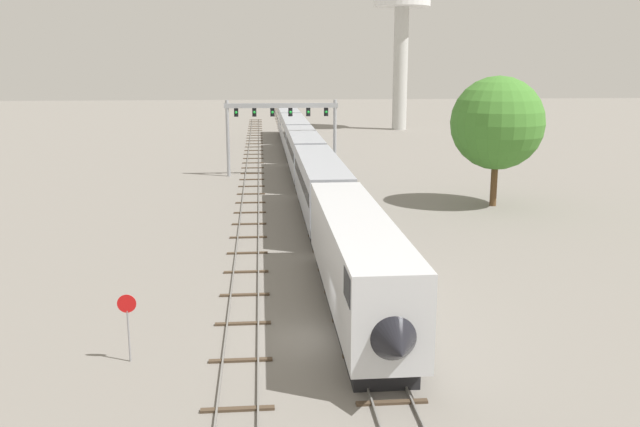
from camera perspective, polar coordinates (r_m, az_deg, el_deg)
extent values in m
plane|color=gray|center=(30.29, 0.12, -10.57)|extent=(400.00, 400.00, 0.00)
cube|color=slate|center=(88.61, -2.56, 4.92)|extent=(0.07, 200.00, 0.16)
cube|color=slate|center=(88.68, -1.63, 4.94)|extent=(0.07, 200.00, 0.16)
cube|color=#473828|center=(25.17, 6.11, -15.62)|extent=(2.60, 0.24, 0.10)
cube|color=#473828|center=(28.70, 4.55, -11.88)|extent=(2.60, 0.24, 0.10)
cube|color=#473828|center=(32.33, 3.37, -8.96)|extent=(2.60, 0.24, 0.10)
cube|color=#473828|center=(36.04, 2.44, -6.64)|extent=(2.60, 0.24, 0.10)
cube|color=#473828|center=(39.81, 1.69, -4.75)|extent=(2.60, 0.24, 0.10)
cube|color=#473828|center=(43.62, 1.08, -3.19)|extent=(2.60, 0.24, 0.10)
cube|color=#473828|center=(47.46, 0.57, -1.88)|extent=(2.60, 0.24, 0.10)
cube|color=#473828|center=(51.33, 0.13, -0.76)|extent=(2.60, 0.24, 0.10)
cube|color=#473828|center=(55.21, -0.25, 0.20)|extent=(2.60, 0.24, 0.10)
cube|color=#473828|center=(59.11, -0.57, 1.03)|extent=(2.60, 0.24, 0.10)
cube|color=#473828|center=(63.02, -0.86, 1.75)|extent=(2.60, 0.24, 0.10)
cube|color=#473828|center=(66.95, -1.11, 2.40)|extent=(2.60, 0.24, 0.10)
cube|color=#473828|center=(70.88, -1.33, 2.97)|extent=(2.60, 0.24, 0.10)
cube|color=#473828|center=(74.82, -1.53, 3.48)|extent=(2.60, 0.24, 0.10)
cube|color=#473828|center=(78.76, -1.71, 3.94)|extent=(2.60, 0.24, 0.10)
cube|color=#473828|center=(82.71, -1.88, 4.36)|extent=(2.60, 0.24, 0.10)
cube|color=#473828|center=(86.66, -2.03, 4.74)|extent=(2.60, 0.24, 0.10)
cube|color=#473828|center=(90.62, -2.16, 5.08)|extent=(2.60, 0.24, 0.10)
cube|color=#473828|center=(94.59, -2.29, 5.40)|extent=(2.60, 0.24, 0.10)
cube|color=#473828|center=(98.55, -2.40, 5.69)|extent=(2.60, 0.24, 0.10)
cube|color=#473828|center=(102.52, -2.51, 5.96)|extent=(2.60, 0.24, 0.10)
cube|color=#473828|center=(106.49, -2.61, 6.20)|extent=(2.60, 0.24, 0.10)
cube|color=#473828|center=(110.46, -2.70, 6.43)|extent=(2.60, 0.24, 0.10)
cube|color=#473828|center=(114.44, -2.78, 6.65)|extent=(2.60, 0.24, 0.10)
cube|color=#473828|center=(118.41, -2.86, 6.85)|extent=(2.60, 0.24, 0.10)
cube|color=#473828|center=(122.39, -2.94, 7.04)|extent=(2.60, 0.24, 0.10)
cube|color=#473828|center=(126.37, -3.01, 7.21)|extent=(2.60, 0.24, 0.10)
cube|color=#473828|center=(130.35, -3.07, 7.38)|extent=(2.60, 0.24, 0.10)
cube|color=#473828|center=(134.33, -3.13, 7.53)|extent=(2.60, 0.24, 0.10)
cube|color=#473828|center=(138.31, -3.19, 7.68)|extent=(2.60, 0.24, 0.10)
cube|color=#473828|center=(142.30, -3.25, 7.81)|extent=(2.60, 0.24, 0.10)
cube|color=#473828|center=(146.28, -3.30, 7.94)|extent=(2.60, 0.24, 0.10)
cube|color=#473828|center=(150.27, -3.35, 8.07)|extent=(2.60, 0.24, 0.10)
cube|color=#473828|center=(154.25, -3.39, 8.18)|extent=(2.60, 0.24, 0.10)
cube|color=#473828|center=(158.24, -3.44, 8.29)|extent=(2.60, 0.24, 0.10)
cube|color=#473828|center=(162.23, -3.48, 8.40)|extent=(2.60, 0.24, 0.10)
cube|color=#473828|center=(166.21, -3.52, 8.50)|extent=(2.60, 0.24, 0.10)
cube|color=#473828|center=(170.20, -3.56, 8.60)|extent=(2.60, 0.24, 0.10)
cube|color=#473828|center=(174.19, -3.60, 8.69)|extent=(2.60, 0.24, 0.10)
cube|color=#473828|center=(178.18, -3.63, 8.77)|extent=(2.60, 0.24, 0.10)
cube|color=#473828|center=(182.17, -3.66, 8.86)|extent=(2.60, 0.24, 0.10)
cube|color=#473828|center=(186.16, -3.70, 8.94)|extent=(2.60, 0.24, 0.10)
cube|color=slate|center=(68.78, -6.40, 2.62)|extent=(0.07, 160.00, 0.16)
cube|color=slate|center=(68.76, -5.20, 2.65)|extent=(0.07, 160.00, 0.16)
cube|color=#473828|center=(24.78, -6.99, -16.13)|extent=(2.60, 0.24, 0.10)
cube|color=#473828|center=(28.36, -6.74, -12.24)|extent=(2.60, 0.24, 0.10)
cube|color=#473828|center=(32.03, -6.54, -9.24)|extent=(2.60, 0.24, 0.10)
cube|color=#473828|center=(35.77, -6.39, -6.86)|extent=(2.60, 0.24, 0.10)
cube|color=#473828|center=(39.57, -6.27, -4.93)|extent=(2.60, 0.24, 0.10)
cube|color=#473828|center=(43.40, -6.17, -3.34)|extent=(2.60, 0.24, 0.10)
cube|color=#473828|center=(47.26, -6.09, -2.01)|extent=(2.60, 0.24, 0.10)
cube|color=#473828|center=(51.14, -6.02, -0.88)|extent=(2.60, 0.24, 0.10)
cube|color=#473828|center=(55.03, -5.96, 0.09)|extent=(2.60, 0.24, 0.10)
cube|color=#473828|center=(58.95, -5.91, 0.93)|extent=(2.60, 0.24, 0.10)
cube|color=#473828|center=(62.87, -5.86, 1.66)|extent=(2.60, 0.24, 0.10)
cube|color=#473828|center=(66.80, -5.82, 2.31)|extent=(2.60, 0.24, 0.10)
cube|color=#473828|center=(70.74, -5.79, 2.89)|extent=(2.60, 0.24, 0.10)
cube|color=#473828|center=(74.69, -5.75, 3.41)|extent=(2.60, 0.24, 0.10)
cube|color=#473828|center=(78.64, -5.73, 3.87)|extent=(2.60, 0.24, 0.10)
cube|color=#473828|center=(82.59, -5.70, 4.29)|extent=(2.60, 0.24, 0.10)
cube|color=#473828|center=(86.55, -5.68, 4.67)|extent=(2.60, 0.24, 0.10)
cube|color=#473828|center=(90.52, -5.65, 5.02)|extent=(2.60, 0.24, 0.10)
cube|color=#473828|center=(94.48, -5.63, 5.34)|extent=(2.60, 0.24, 0.10)
cube|color=#473828|center=(98.45, -5.62, 5.63)|extent=(2.60, 0.24, 0.10)
cube|color=#473828|center=(102.42, -5.60, 5.90)|extent=(2.60, 0.24, 0.10)
cube|color=#473828|center=(106.40, -5.58, 6.15)|extent=(2.60, 0.24, 0.10)
cube|color=#473828|center=(110.37, -5.57, 6.38)|extent=(2.60, 0.24, 0.10)
cube|color=#473828|center=(114.35, -5.55, 6.60)|extent=(2.60, 0.24, 0.10)
cube|color=#473828|center=(118.33, -5.54, 6.80)|extent=(2.60, 0.24, 0.10)
cube|color=#473828|center=(122.31, -5.53, 6.99)|extent=(2.60, 0.24, 0.10)
cube|color=#473828|center=(126.29, -5.52, 7.17)|extent=(2.60, 0.24, 0.10)
cube|color=#473828|center=(130.27, -5.51, 7.33)|extent=(2.60, 0.24, 0.10)
cube|color=#473828|center=(134.26, -5.50, 7.49)|extent=(2.60, 0.24, 0.10)
cube|color=#473828|center=(138.24, -5.49, 7.64)|extent=(2.60, 0.24, 0.10)
cube|color=#473828|center=(142.23, -5.48, 7.77)|extent=(2.60, 0.24, 0.10)
cube|color=#473828|center=(146.21, -5.47, 7.91)|extent=(2.60, 0.24, 0.10)
cube|color=silver|center=(32.63, 3.10, -3.47)|extent=(3.00, 18.59, 3.80)
cone|color=black|center=(23.93, 6.34, -10.67)|extent=(2.88, 2.60, 2.88)
cube|color=black|center=(24.66, 5.79, -6.10)|extent=(3.04, 1.80, 1.10)
cube|color=black|center=(33.37, 3.05, -7.43)|extent=(2.52, 16.73, 1.00)
cube|color=#9EA3AD|center=(51.61, 0.04, 2.54)|extent=(3.00, 18.59, 3.80)
cube|color=black|center=(51.54, 0.04, 2.98)|extent=(3.04, 17.10, 0.90)
cube|color=black|center=(52.09, 0.04, -0.06)|extent=(2.52, 16.73, 1.00)
cube|color=#9EA3AD|center=(70.93, -1.37, 5.30)|extent=(3.00, 18.59, 3.80)
cube|color=black|center=(70.88, -1.37, 5.62)|extent=(3.04, 17.10, 0.90)
cube|color=black|center=(71.28, -1.36, 3.39)|extent=(2.52, 16.73, 1.00)
cube|color=#9EA3AD|center=(90.37, -2.18, 6.88)|extent=(3.00, 18.59, 3.80)
cube|color=black|center=(90.33, -2.18, 7.13)|extent=(3.04, 17.10, 0.90)
cube|color=black|center=(90.64, -2.17, 5.37)|extent=(2.52, 16.73, 1.00)
cube|color=#9EA3AD|center=(109.86, -2.70, 7.89)|extent=(3.00, 18.59, 3.80)
cube|color=black|center=(109.82, -2.71, 8.10)|extent=(3.04, 17.10, 0.90)
cube|color=black|center=(110.08, -2.69, 6.65)|extent=(2.52, 16.73, 1.00)
cylinder|color=#999BA0|center=(72.86, -7.81, 6.31)|extent=(0.36, 0.36, 8.13)
cylinder|color=#999BA0|center=(73.21, 1.27, 6.45)|extent=(0.36, 0.36, 8.13)
cube|color=#999BA0|center=(72.51, -3.30, 9.12)|extent=(12.10, 0.36, 0.50)
cube|color=black|center=(72.62, -7.11, 8.50)|extent=(0.44, 0.32, 0.90)
sphere|color=green|center=(72.43, -7.12, 8.49)|extent=(0.28, 0.28, 0.28)
cube|color=black|center=(72.58, -5.58, 8.53)|extent=(0.44, 0.32, 0.90)
sphere|color=green|center=(72.39, -5.59, 8.52)|extent=(0.28, 0.28, 0.28)
cube|color=black|center=(72.59, -4.05, 8.56)|extent=(0.44, 0.32, 0.90)
sphere|color=green|center=(72.40, -4.05, 8.55)|extent=(0.28, 0.28, 0.28)
cube|color=black|center=(72.65, -2.53, 8.58)|extent=(0.44, 0.32, 0.90)
sphere|color=green|center=(72.46, -2.52, 8.57)|extent=(0.28, 0.28, 0.28)
cube|color=black|center=(72.76, -1.00, 8.60)|extent=(0.44, 0.32, 0.90)
sphere|color=green|center=(72.57, -0.99, 8.59)|extent=(0.28, 0.28, 0.28)
cube|color=black|center=(72.92, 0.52, 8.61)|extent=(0.44, 0.32, 0.90)
sphere|color=green|center=(72.73, 0.53, 8.60)|extent=(0.28, 0.28, 0.28)
cylinder|color=beige|center=(125.02, 6.82, 12.03)|extent=(2.60, 2.60, 21.67)
cylinder|color=gray|center=(28.83, -15.88, -9.96)|extent=(0.08, 0.08, 2.20)
cylinder|color=red|center=(28.31, -16.06, -7.35)|extent=(0.76, 0.03, 0.76)
cylinder|color=brown|center=(59.08, 14.52, 2.70)|extent=(0.56, 0.56, 4.33)
sphere|color=#427F2D|center=(58.47, 14.79, 7.42)|extent=(7.78, 7.78, 7.78)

